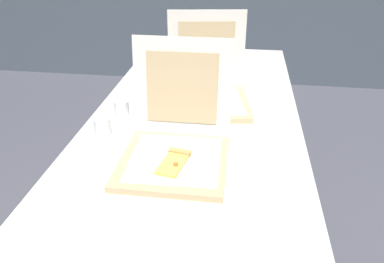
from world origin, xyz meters
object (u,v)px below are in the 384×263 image
Objects in this scene: cup_white_near_center at (102,127)px; cup_white_mid at (122,108)px; pizza_box_front at (176,145)px; table at (192,136)px; pizza_box_middle at (207,90)px; napkin_pile at (140,258)px.

cup_white_near_center is 0.17m from cup_white_mid.
cup_white_mid is at bearing 133.78° from pizza_box_front.
table is 5.15× the size of pizza_box_middle.
pizza_box_front reaches higher than table.
cup_white_mid is at bearing 81.99° from cup_white_near_center.
napkin_pile is (0.27, -0.73, -0.03)m from cup_white_mid.
cup_white_near_center reaches higher than napkin_pile.
pizza_box_middle is 6.09× the size of cup_white_near_center.
table is at bearing -8.01° from cup_white_mid.
napkin_pile is (-0.03, -0.69, 0.05)m from table.
pizza_box_middle is 0.93m from napkin_pile.
cup_white_near_center is (-0.30, 0.12, -0.02)m from pizza_box_front.
napkin_pile is (0.29, -0.57, -0.03)m from cup_white_near_center.
table is at bearing 87.23° from napkin_pile.
cup_white_near_center is 1.00× the size of cup_white_mid.
cup_white_near_center is 0.41× the size of napkin_pile.
cup_white_mid is 0.78m from napkin_pile.
cup_white_mid is at bearing 109.94° from napkin_pile.
pizza_box_front is 5.90× the size of cup_white_mid.
pizza_box_front is at bearing -105.35° from pizza_box_middle.
pizza_box_middle is 0.39m from cup_white_mid.
table is 31.36× the size of cup_white_mid.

